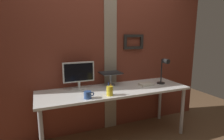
% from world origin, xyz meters
% --- Properties ---
extents(ground_plane, '(6.00, 6.00, 0.00)m').
position_xyz_m(ground_plane, '(0.00, 0.00, 0.00)').
color(ground_plane, brown).
extents(brick_wall_back, '(3.53, 0.16, 2.32)m').
position_xyz_m(brick_wall_back, '(0.00, 0.46, 1.16)').
color(brick_wall_back, brown).
rests_on(brick_wall_back, ground_plane).
extents(desk, '(2.08, 0.66, 0.74)m').
position_xyz_m(desk, '(0.02, 0.07, 0.67)').
color(desk, white).
rests_on(desk, ground_plane).
extents(monitor, '(0.43, 0.18, 0.37)m').
position_xyz_m(monitor, '(-0.43, 0.28, 0.95)').
color(monitor, silver).
rests_on(monitor, desk).
extents(laptop_stand, '(0.28, 0.22, 0.18)m').
position_xyz_m(laptop_stand, '(0.04, 0.28, 0.86)').
color(laptop_stand, gray).
rests_on(laptop_stand, desk).
extents(laptop, '(0.31, 0.29, 0.21)m').
position_xyz_m(laptop, '(0.04, 0.35, 0.97)').
color(laptop, black).
rests_on(laptop, laptop_stand).
extents(desk_lamp, '(0.12, 0.20, 0.39)m').
position_xyz_m(desk_lamp, '(0.80, 0.02, 0.98)').
color(desk_lamp, black).
rests_on(desk_lamp, desk).
extents(pen_cup, '(0.08, 0.08, 0.17)m').
position_xyz_m(pen_cup, '(-0.14, -0.16, 0.80)').
color(pen_cup, yellow).
rests_on(pen_cup, desk).
extents(coffee_mug, '(0.13, 0.09, 0.09)m').
position_xyz_m(coffee_mug, '(-0.42, -0.16, 0.78)').
color(coffee_mug, '#2D4C8C').
rests_on(coffee_mug, desk).
extents(paper_clutter_stack, '(0.20, 0.15, 0.04)m').
position_xyz_m(paper_clutter_stack, '(0.53, 0.07, 0.75)').
color(paper_clutter_stack, silver).
rests_on(paper_clutter_stack, desk).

